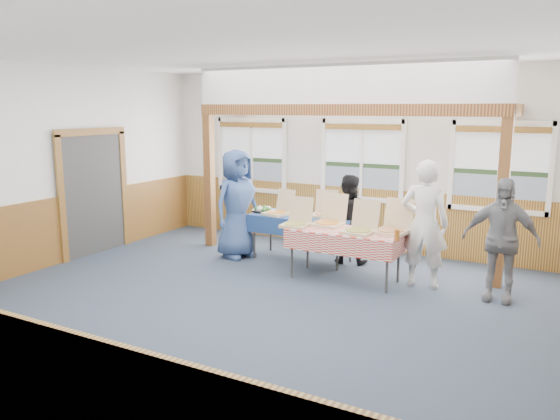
# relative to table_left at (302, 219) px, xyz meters

# --- Properties ---
(floor) EXTENTS (8.00, 8.00, 0.00)m
(floor) POSITION_rel_table_left_xyz_m (0.57, -2.22, -0.70)
(floor) COLOR #293643
(floor) RESTS_ON ground
(ceiling) EXTENTS (8.00, 8.00, 0.00)m
(ceiling) POSITION_rel_table_left_xyz_m (0.57, -2.22, 2.50)
(ceiling) COLOR white
(ceiling) RESTS_ON wall_back
(wall_back) EXTENTS (8.00, 0.00, 8.00)m
(wall_back) POSITION_rel_table_left_xyz_m (0.57, 1.28, 0.90)
(wall_back) COLOR silver
(wall_back) RESTS_ON floor
(wall_front) EXTENTS (8.00, 0.00, 8.00)m
(wall_front) POSITION_rel_table_left_xyz_m (0.57, -5.72, 0.90)
(wall_front) COLOR silver
(wall_front) RESTS_ON floor
(wall_left) EXTENTS (0.00, 8.00, 8.00)m
(wall_left) POSITION_rel_table_left_xyz_m (-3.43, -2.22, 0.90)
(wall_left) COLOR silver
(wall_left) RESTS_ON floor
(wainscot_back) EXTENTS (7.98, 0.05, 1.10)m
(wainscot_back) POSITION_rel_table_left_xyz_m (0.57, 1.26, -0.15)
(wainscot_back) COLOR brown
(wainscot_back) RESTS_ON floor
(wainscot_front) EXTENTS (7.98, 0.05, 1.10)m
(wainscot_front) POSITION_rel_table_left_xyz_m (0.57, -5.69, -0.15)
(wainscot_front) COLOR brown
(wainscot_front) RESTS_ON floor
(wainscot_left) EXTENTS (0.05, 6.98, 1.10)m
(wainscot_left) POSITION_rel_table_left_xyz_m (-3.41, -2.22, -0.15)
(wainscot_left) COLOR brown
(wainscot_left) RESTS_ON floor
(cased_opening) EXTENTS (0.06, 1.30, 2.10)m
(cased_opening) POSITION_rel_table_left_xyz_m (-3.39, -1.32, 0.35)
(cased_opening) COLOR #343434
(cased_opening) RESTS_ON wall_left
(window_left) EXTENTS (1.56, 0.10, 1.46)m
(window_left) POSITION_rel_table_left_xyz_m (-1.73, 1.24, 0.98)
(window_left) COLOR white
(window_left) RESTS_ON wall_back
(window_mid) EXTENTS (1.56, 0.10, 1.46)m
(window_mid) POSITION_rel_table_left_xyz_m (0.57, 1.24, 0.98)
(window_mid) COLOR white
(window_mid) RESTS_ON wall_back
(window_right) EXTENTS (1.56, 0.10, 1.46)m
(window_right) POSITION_rel_table_left_xyz_m (2.87, 1.24, 0.98)
(window_right) COLOR white
(window_right) RESTS_ON wall_back
(post_left) EXTENTS (0.15, 0.15, 2.40)m
(post_left) POSITION_rel_table_left_xyz_m (-1.93, 0.08, 0.50)
(post_left) COLOR #562413
(post_left) RESTS_ON floor
(post_right) EXTENTS (0.15, 0.15, 2.40)m
(post_right) POSITION_rel_table_left_xyz_m (3.07, 0.08, 0.50)
(post_right) COLOR #562413
(post_right) RESTS_ON floor
(cross_beam) EXTENTS (5.15, 0.18, 0.18)m
(cross_beam) POSITION_rel_table_left_xyz_m (0.57, 0.08, 1.79)
(cross_beam) COLOR #562413
(cross_beam) RESTS_ON post_left
(table_left) EXTENTS (1.85, 1.34, 0.76)m
(table_left) POSITION_rel_table_left_xyz_m (0.00, 0.00, 0.00)
(table_left) COLOR #343434
(table_left) RESTS_ON floor
(table_right) EXTENTS (1.77, 1.09, 0.76)m
(table_right) POSITION_rel_table_left_xyz_m (1.04, -0.67, -0.00)
(table_right) COLOR #343434
(table_right) RESTS_ON floor
(pizza_box_a) EXTENTS (0.47, 0.54, 0.41)m
(pizza_box_a) POSITION_rel_table_left_xyz_m (-0.39, -0.11, 0.13)
(pizza_box_a) COLOR beige
(pizza_box_a) RESTS_ON table_left
(pizza_box_b) EXTENTS (0.48, 0.54, 0.41)m
(pizza_box_b) POSITION_rel_table_left_xyz_m (0.34, 0.16, 0.13)
(pizza_box_b) COLOR beige
(pizza_box_b) RESTS_ON table_left
(pizza_box_c) EXTENTS (0.42, 0.49, 0.42)m
(pizza_box_c) POSITION_rel_table_left_xyz_m (0.29, -0.77, 0.13)
(pizza_box_c) COLOR beige
(pizza_box_c) RESTS_ON table_right
(pizza_box_d) EXTENTS (0.44, 0.53, 0.46)m
(pizza_box_d) POSITION_rel_table_left_xyz_m (0.69, -0.48, 0.13)
(pizza_box_d) COLOR beige
(pizza_box_d) RESTS_ON table_right
(pizza_box_e) EXTENTS (0.45, 0.54, 0.45)m
(pizza_box_e) POSITION_rel_table_left_xyz_m (1.29, -0.75, 0.13)
(pizza_box_e) COLOR beige
(pizza_box_e) RESTS_ON table_right
(pizza_box_f) EXTENTS (0.50, 0.59, 0.47)m
(pizza_box_f) POSITION_rel_table_left_xyz_m (1.70, -0.53, 0.13)
(pizza_box_f) COLOR beige
(pizza_box_f) RESTS_ON table_right
(veggie_tray) EXTENTS (0.39, 0.39, 0.09)m
(veggie_tray) POSITION_rel_table_left_xyz_m (-0.75, -0.00, 0.09)
(veggie_tray) COLOR black
(veggie_tray) RESTS_ON table_left
(drink_glass) EXTENTS (0.07, 0.07, 0.15)m
(drink_glass) POSITION_rel_table_left_xyz_m (1.89, -0.92, 0.14)
(drink_glass) COLOR #A2551B
(drink_glass) RESTS_ON table_right
(woman_white) EXTENTS (0.70, 0.49, 1.83)m
(woman_white) POSITION_rel_table_left_xyz_m (2.13, -0.40, 0.22)
(woman_white) COLOR silver
(woman_white) RESTS_ON floor
(woman_black) EXTENTS (0.79, 0.66, 1.46)m
(woman_black) POSITION_rel_table_left_xyz_m (0.72, 0.22, 0.04)
(woman_black) COLOR black
(woman_black) RESTS_ON floor
(man_blue) EXTENTS (0.82, 1.03, 1.84)m
(man_blue) POSITION_rel_table_left_xyz_m (-1.05, -0.36, 0.23)
(man_blue) COLOR #334C80
(man_blue) RESTS_ON floor
(person_grey) EXTENTS (0.97, 0.41, 1.65)m
(person_grey) POSITION_rel_table_left_xyz_m (3.15, -0.49, 0.13)
(person_grey) COLOR gray
(person_grey) RESTS_ON floor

